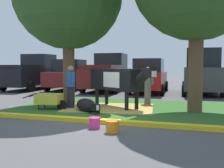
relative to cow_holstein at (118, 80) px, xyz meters
The scene contains 16 objects.
ground_plane 2.30m from the cow_holstein, 91.73° to the right, with size 80.00×80.00×0.00m, color #4C4C4F.
grass_island 1.10m from the cow_holstein, 13.67° to the left, with size 8.14×5.17×0.02m, color #2D5B23.
curb_yellow 2.87m from the cow_holstein, 84.10° to the right, with size 9.34×0.24×0.12m, color yellow.
hay_bedding 1.09m from the cow_holstein, 152.66° to the right, with size 3.20×2.40×0.04m, color tan.
cow_holstein is the anchor object (origin of this frame).
calf_lying 1.65m from the cow_holstein, 121.97° to the right, with size 1.22×1.07×0.48m.
person_handler 1.76m from the cow_holstein, 158.29° to the right, with size 0.34×0.52×1.60m.
person_visitor_near 1.65m from the cow_holstein, 56.48° to the left, with size 0.50×0.34×1.55m.
wheelbarrow 2.60m from the cow_holstein, 155.57° to the right, with size 1.62×0.68×0.63m.
bucket_pink 3.39m from the cow_holstein, 84.42° to the right, with size 0.30×0.30×0.28m.
bucket_orange 3.77m from the cow_holstein, 76.04° to the right, with size 0.34×0.34×0.29m.
pickup_truck_black 10.09m from the cow_holstein, 141.41° to the left, with size 2.34×5.46×2.42m.
sedan_silver 8.40m from the cow_holstein, 128.49° to the left, with size 2.12×4.45×2.02m.
pickup_truck_maroon 7.16m from the cow_holstein, 111.09° to the left, with size 2.34×5.46×2.42m.
sedan_blue 6.18m from the cow_holstein, 88.40° to the left, with size 2.12×4.45×2.02m.
suv_dark_grey 7.05m from the cow_holstein, 63.58° to the left, with size 2.23×4.65×2.52m.
Camera 1 is at (2.78, -7.48, 1.58)m, focal length 42.52 mm.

